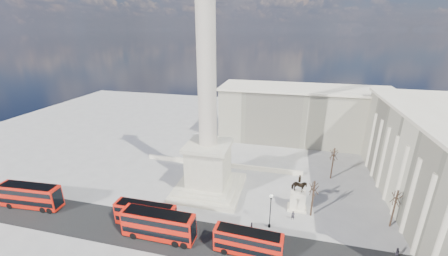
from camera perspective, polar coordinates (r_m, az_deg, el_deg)
ground at (r=57.33m, az=-4.59°, el=-15.19°), size 180.00×180.00×0.00m
asphalt_road at (r=48.67m, az=-2.46°, el=-22.59°), size 120.00×9.00×0.01m
nelsons_column at (r=55.48m, az=-3.35°, el=-1.26°), size 14.00×14.00×49.85m
balustrade_wall at (r=70.22m, az=-0.53°, el=-7.58°), size 40.00×0.60×1.10m
building_east at (r=66.29m, az=39.17°, el=-5.68°), size 19.00×46.00×18.60m
building_northeast at (r=88.06m, az=16.15°, el=2.82°), size 51.00×17.00×16.60m
red_bus_a at (r=52.10m, az=-15.91°, el=-16.91°), size 10.87×2.60×4.41m
red_bus_b at (r=48.87m, az=-13.40°, el=-19.00°), size 12.27×2.98×4.97m
red_bus_c at (r=45.41m, az=5.11°, el=-22.61°), size 10.59×2.95×4.25m
red_bus_e at (r=66.11m, az=-35.20°, el=-11.42°), size 12.18×3.55×4.88m
victorian_lamp at (r=49.62m, az=9.63°, el=-16.13°), size 0.57×0.57×6.66m
equestrian_statue at (r=55.80m, az=15.08°, el=-13.82°), size 3.52×2.64×7.46m
bare_tree_near at (r=56.22m, az=32.26°, el=-12.01°), size 1.75×1.75×7.67m
bare_tree_mid at (r=53.06m, az=18.21°, el=-11.64°), size 2.01×2.01×7.63m
bare_tree_far at (r=67.17m, az=21.90°, el=-4.95°), size 1.97×1.97×8.06m
pedestrian_walking at (r=53.87m, az=14.15°, el=-17.23°), size 0.68×0.47×1.79m
pedestrian_standing at (r=52.62m, az=32.21°, el=-21.09°), size 0.92×0.73×1.83m
pedestrian_crossing at (r=50.63m, az=5.78°, el=-19.59°), size 0.71×0.96×1.51m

